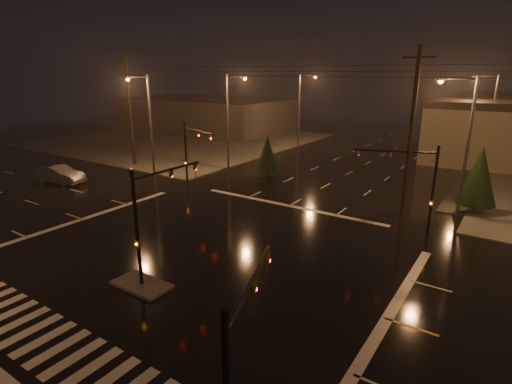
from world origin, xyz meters
TOP-DOWN VIEW (x-y plane):
  - ground at (0.00, 0.00)m, footprint 140.00×140.00m
  - sidewalk_nw at (-30.00, 30.00)m, footprint 36.00×36.00m
  - median_island at (0.00, -4.00)m, footprint 3.00×1.60m
  - crosswalk at (0.00, -9.00)m, footprint 15.00×2.60m
  - stop_bar_far at (0.00, 11.00)m, footprint 16.00×0.50m
  - commercial_block at (-35.00, 42.00)m, footprint 30.00×18.00m
  - signal_mast_median at (0.00, -3.07)m, footprint 0.25×4.59m
  - signal_mast_ne at (9.50, 10.14)m, footprint 4.84×1.86m
  - signal_mast_nw at (-9.50, 10.14)m, footprint 4.84×1.86m
  - signal_mast_se at (10.23, -9.75)m, footprint 1.55×3.87m
  - streetlight_1 at (-11.18, 18.00)m, footprint 2.77×0.32m
  - streetlight_2 at (-11.18, 34.00)m, footprint 2.77×0.32m
  - streetlight_3 at (11.18, 16.00)m, footprint 2.77×0.32m
  - streetlight_4 at (11.18, 36.00)m, footprint 2.77×0.32m
  - streetlight_5 at (-16.00, 11.18)m, footprint 0.32×2.77m
  - utility_pole_0 at (-22.00, 14.00)m, footprint 2.20×0.32m
  - utility_pole_1 at (8.00, 14.00)m, footprint 2.20×0.32m
  - conifer_0 at (12.42, 17.42)m, footprint 2.81×2.81m
  - conifer_3 at (-6.07, 17.30)m, footprint 2.32×2.32m
  - car_crossing at (-21.72, 4.70)m, footprint 5.43×2.89m

SIDE VIEW (x-z plane):
  - ground at x=0.00m, z-range 0.00..0.00m
  - crosswalk at x=0.00m, z-range 0.00..0.01m
  - stop_bar_far at x=0.00m, z-range 0.00..0.01m
  - sidewalk_nw at x=-30.00m, z-range 0.00..0.12m
  - median_island at x=0.00m, z-range 0.00..0.15m
  - car_crossing at x=-21.72m, z-range 0.00..1.70m
  - conifer_3 at x=-6.07m, z-range 0.35..4.67m
  - commercial_block at x=-35.00m, z-range 0.00..5.60m
  - conifer_0 at x=12.42m, z-range 0.35..5.44m
  - signal_mast_se at x=10.23m, z-range 0.71..6.71m
  - signal_mast_median at x=0.00m, z-range 0.75..6.75m
  - signal_mast_ne at x=9.50m, z-range 0.79..6.79m
  - signal_mast_nw at x=-9.50m, z-range 0.79..6.79m
  - streetlight_1 at x=-11.18m, z-range 0.80..10.80m
  - streetlight_2 at x=-11.18m, z-range 0.80..10.80m
  - streetlight_3 at x=11.18m, z-range 0.80..10.80m
  - streetlight_4 at x=11.18m, z-range 0.80..10.80m
  - streetlight_5 at x=-16.00m, z-range 0.80..10.80m
  - utility_pole_0 at x=-22.00m, z-range 0.13..12.13m
  - utility_pole_1 at x=8.00m, z-range 0.13..12.13m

